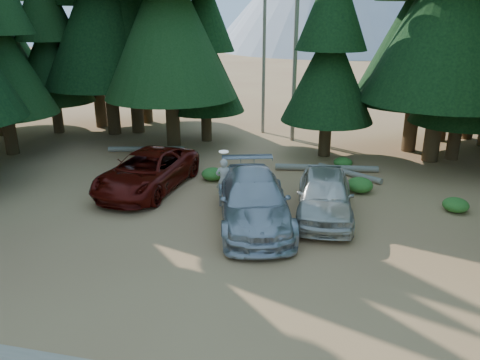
{
  "coord_description": "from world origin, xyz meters",
  "views": [
    {
      "loc": [
        3.63,
        -12.01,
        7.07
      ],
      "look_at": [
        0.1,
        3.74,
        1.25
      ],
      "focal_mm": 35.0,
      "sensor_mm": 36.0,
      "label": 1
    }
  ],
  "objects_px": {
    "silver_minivan_right": "(325,195)",
    "frisbee_player": "(224,180)",
    "silver_minivan_center": "(254,200)",
    "red_pickup": "(147,171)",
    "log_right": "(326,168)",
    "log_mid": "(349,173)",
    "log_left": "(146,149)"
  },
  "relations": [
    {
      "from": "silver_minivan_right",
      "to": "frisbee_player",
      "type": "distance_m",
      "value": 3.81
    },
    {
      "from": "silver_minivan_center",
      "to": "red_pickup",
      "type": "bearing_deg",
      "value": 138.6
    },
    {
      "from": "silver_minivan_right",
      "to": "log_right",
      "type": "bearing_deg",
      "value": 88.25
    },
    {
      "from": "log_mid",
      "to": "log_left",
      "type": "bearing_deg",
      "value": -157.22
    },
    {
      "from": "frisbee_player",
      "to": "log_left",
      "type": "distance_m",
      "value": 8.71
    },
    {
      "from": "silver_minivan_center",
      "to": "silver_minivan_right",
      "type": "xyz_separation_m",
      "value": [
        2.4,
        1.14,
        -0.02
      ]
    },
    {
      "from": "frisbee_player",
      "to": "log_mid",
      "type": "xyz_separation_m",
      "value": [
        4.69,
        4.65,
        -0.95
      ]
    },
    {
      "from": "red_pickup",
      "to": "frisbee_player",
      "type": "height_order",
      "value": "frisbee_player"
    },
    {
      "from": "log_mid",
      "to": "frisbee_player",
      "type": "bearing_deg",
      "value": -103.5
    },
    {
      "from": "silver_minivan_right",
      "to": "frisbee_player",
      "type": "height_order",
      "value": "frisbee_player"
    },
    {
      "from": "frisbee_player",
      "to": "log_right",
      "type": "distance_m",
      "value": 6.36
    },
    {
      "from": "silver_minivan_center",
      "to": "log_left",
      "type": "height_order",
      "value": "silver_minivan_center"
    },
    {
      "from": "log_mid",
      "to": "log_right",
      "type": "relative_size",
      "value": 0.68
    },
    {
      "from": "silver_minivan_right",
      "to": "frisbee_player",
      "type": "bearing_deg",
      "value": 175.24
    },
    {
      "from": "log_left",
      "to": "log_right",
      "type": "height_order",
      "value": "log_right"
    },
    {
      "from": "silver_minivan_right",
      "to": "red_pickup",
      "type": "bearing_deg",
      "value": 167.56
    },
    {
      "from": "silver_minivan_center",
      "to": "log_left",
      "type": "relative_size",
      "value": 1.47
    },
    {
      "from": "log_mid",
      "to": "log_right",
      "type": "distance_m",
      "value": 1.15
    },
    {
      "from": "silver_minivan_right",
      "to": "log_left",
      "type": "xyz_separation_m",
      "value": [
        -9.72,
        6.4,
        -0.69
      ]
    },
    {
      "from": "red_pickup",
      "to": "frisbee_player",
      "type": "bearing_deg",
      "value": -11.89
    },
    {
      "from": "log_left",
      "to": "log_right",
      "type": "distance_m",
      "value": 9.64
    },
    {
      "from": "silver_minivan_right",
      "to": "log_mid",
      "type": "xyz_separation_m",
      "value": [
        0.89,
        4.74,
        -0.7
      ]
    },
    {
      "from": "silver_minivan_center",
      "to": "log_right",
      "type": "bearing_deg",
      "value": 53.99
    },
    {
      "from": "red_pickup",
      "to": "silver_minivan_right",
      "type": "height_order",
      "value": "silver_minivan_right"
    },
    {
      "from": "frisbee_player",
      "to": "log_right",
      "type": "bearing_deg",
      "value": -138.54
    },
    {
      "from": "red_pickup",
      "to": "silver_minivan_right",
      "type": "distance_m",
      "value": 7.47
    },
    {
      "from": "frisbee_player",
      "to": "log_left",
      "type": "xyz_separation_m",
      "value": [
        -5.92,
        6.32,
        -0.94
      ]
    },
    {
      "from": "silver_minivan_center",
      "to": "log_mid",
      "type": "distance_m",
      "value": 6.78
    },
    {
      "from": "log_mid",
      "to": "log_right",
      "type": "bearing_deg",
      "value": -172.78
    },
    {
      "from": "red_pickup",
      "to": "silver_minivan_right",
      "type": "xyz_separation_m",
      "value": [
        7.38,
        -1.17,
        0.04
      ]
    },
    {
      "from": "silver_minivan_right",
      "to": "log_left",
      "type": "relative_size",
      "value": 1.22
    },
    {
      "from": "frisbee_player",
      "to": "log_right",
      "type": "relative_size",
      "value": 0.41
    }
  ]
}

